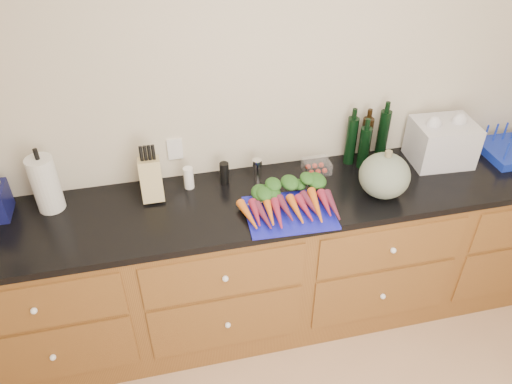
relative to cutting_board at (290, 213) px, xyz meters
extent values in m
cube|color=beige|center=(0.08, 0.48, 0.35)|extent=(4.10, 0.05, 2.60)
cube|color=brown|center=(0.08, 0.16, -0.50)|extent=(3.60, 0.60, 0.90)
cube|color=brown|center=(-1.27, -0.15, -0.23)|extent=(0.82, 0.01, 0.28)
sphere|color=white|center=(-1.27, -0.16, -0.23)|extent=(0.03, 0.03, 0.03)
cube|color=brown|center=(-1.27, -0.15, -0.59)|extent=(0.82, 0.01, 0.38)
sphere|color=white|center=(-1.27, -0.16, -0.59)|extent=(0.03, 0.03, 0.03)
cube|color=brown|center=(-0.37, -0.15, -0.23)|extent=(0.82, 0.01, 0.28)
sphere|color=white|center=(-0.37, -0.16, -0.23)|extent=(0.03, 0.03, 0.03)
cube|color=brown|center=(-0.37, -0.15, -0.59)|extent=(0.82, 0.01, 0.38)
sphere|color=white|center=(-0.37, -0.16, -0.59)|extent=(0.03, 0.03, 0.03)
cube|color=brown|center=(0.53, -0.15, -0.23)|extent=(0.82, 0.01, 0.28)
sphere|color=white|center=(0.53, -0.16, -0.23)|extent=(0.03, 0.03, 0.03)
cube|color=brown|center=(0.53, -0.15, -0.59)|extent=(0.82, 0.01, 0.38)
sphere|color=white|center=(0.53, -0.16, -0.59)|extent=(0.03, 0.03, 0.03)
cube|color=black|center=(0.08, 0.16, -0.03)|extent=(3.64, 0.62, 0.04)
cube|color=#1518B0|center=(0.00, 0.00, 0.00)|extent=(0.46, 0.35, 0.01)
cone|color=orange|center=(-0.21, -0.02, 0.03)|extent=(0.05, 0.22, 0.05)
cone|color=maroon|center=(-0.18, -0.02, 0.03)|extent=(0.05, 0.22, 0.05)
cone|color=maroon|center=(-0.14, -0.02, 0.03)|extent=(0.05, 0.22, 0.05)
cone|color=orange|center=(-0.10, -0.02, 0.03)|extent=(0.05, 0.22, 0.05)
cone|color=maroon|center=(-0.07, -0.02, 0.03)|extent=(0.05, 0.22, 0.05)
cone|color=maroon|center=(-0.03, -0.02, 0.03)|extent=(0.05, 0.22, 0.05)
ellipsoid|color=#1C551D|center=(-0.12, 0.15, 0.04)|extent=(0.22, 0.13, 0.07)
cone|color=orange|center=(0.03, -0.02, 0.03)|extent=(0.05, 0.22, 0.05)
cone|color=maroon|center=(0.07, -0.02, 0.03)|extent=(0.05, 0.22, 0.05)
cone|color=maroon|center=(0.10, -0.02, 0.03)|extent=(0.05, 0.22, 0.05)
cone|color=orange|center=(0.14, -0.02, 0.03)|extent=(0.05, 0.22, 0.05)
cone|color=maroon|center=(0.18, -0.02, 0.03)|extent=(0.05, 0.22, 0.05)
cone|color=maroon|center=(0.21, -0.02, 0.03)|extent=(0.05, 0.22, 0.05)
ellipsoid|color=#1C551D|center=(0.12, 0.15, 0.04)|extent=(0.22, 0.13, 0.07)
ellipsoid|color=#566454|center=(0.52, 0.05, 0.11)|extent=(0.26, 0.26, 0.24)
cylinder|color=silver|center=(-1.17, 0.32, 0.14)|extent=(0.13, 0.13, 0.30)
cube|color=tan|center=(-0.66, 0.30, 0.10)|extent=(0.11, 0.11, 0.22)
cylinder|color=white|center=(-0.47, 0.34, 0.06)|extent=(0.05, 0.05, 0.12)
cylinder|color=black|center=(-0.27, 0.34, 0.06)|extent=(0.05, 0.05, 0.13)
cylinder|color=white|center=(-0.09, 0.34, 0.05)|extent=(0.05, 0.05, 0.12)
cube|color=white|center=(0.25, 0.33, 0.03)|extent=(0.15, 0.12, 0.07)
cylinder|color=black|center=(0.46, 0.38, 0.14)|extent=(0.06, 0.06, 0.29)
cylinder|color=black|center=(0.56, 0.39, 0.13)|extent=(0.06, 0.06, 0.27)
cylinder|color=black|center=(0.66, 0.38, 0.15)|extent=(0.06, 0.06, 0.31)
cylinder|color=black|center=(0.52, 0.32, 0.12)|extent=(0.06, 0.06, 0.25)
camera|label=1|loc=(-0.60, -1.87, 1.60)|focal=35.00mm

